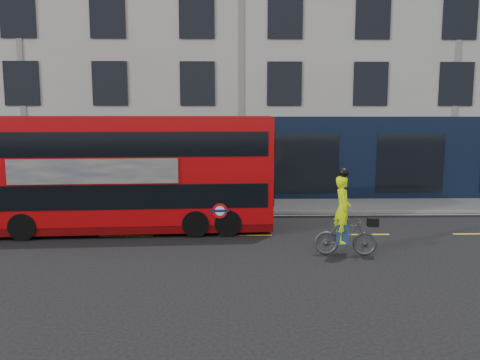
{
  "coord_description": "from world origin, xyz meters",
  "views": [
    {
      "loc": [
        -0.5,
        -13.9,
        3.93
      ],
      "look_at": [
        -0.17,
        2.19,
        1.79
      ],
      "focal_mm": 35.0,
      "sensor_mm": 36.0,
      "label": 1
    }
  ],
  "objects": [
    {
      "name": "building_terrace",
      "position": [
        0.0,
        12.94,
        7.49
      ],
      "size": [
        50.0,
        10.07,
        15.0
      ],
      "color": "#B7B4AD",
      "rests_on": "ground"
    },
    {
      "name": "kerb",
      "position": [
        0.0,
        5.0,
        0.07
      ],
      "size": [
        60.0,
        0.12,
        0.13
      ],
      "primitive_type": "cube",
      "color": "gray",
      "rests_on": "ground"
    },
    {
      "name": "pavement",
      "position": [
        0.0,
        6.5,
        0.06
      ],
      "size": [
        60.0,
        3.0,
        0.12
      ],
      "primitive_type": "cube",
      "color": "slate",
      "rests_on": "ground"
    },
    {
      "name": "road_edge_line",
      "position": [
        0.0,
        4.7,
        0.0
      ],
      "size": [
        58.0,
        0.1,
        0.01
      ],
      "primitive_type": "cube",
      "color": "silver",
      "rests_on": "ground"
    },
    {
      "name": "bus",
      "position": [
        -4.01,
        2.2,
        2.05
      ],
      "size": [
        10.04,
        2.83,
        4.0
      ],
      "rotation": [
        0.0,
        0.0,
        0.06
      ],
      "color": "#B30709",
      "rests_on": "ground"
    },
    {
      "name": "cyclist",
      "position": [
        2.77,
        -0.86,
        0.87
      ],
      "size": [
        1.83,
        0.75,
        2.54
      ],
      "rotation": [
        0.0,
        0.0,
        -0.1
      ],
      "color": "#414446",
      "rests_on": "ground"
    },
    {
      "name": "ground",
      "position": [
        0.0,
        0.0,
        0.0
      ],
      "size": [
        120.0,
        120.0,
        0.0
      ],
      "primitive_type": "plane",
      "color": "black",
      "rests_on": "ground"
    },
    {
      "name": "lane_dashes",
      "position": [
        0.0,
        1.5,
        0.0
      ],
      "size": [
        58.0,
        0.12,
        0.01
      ],
      "primitive_type": null,
      "color": "yellow",
      "rests_on": "ground"
    }
  ]
}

